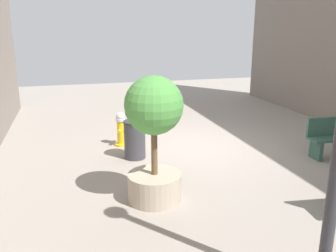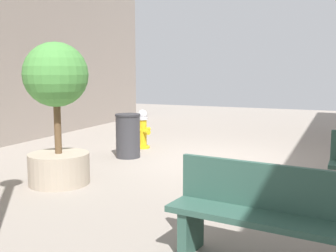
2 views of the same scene
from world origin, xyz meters
name	(u,v)px [view 2 (image 2 of 2)]	position (x,y,z in m)	size (l,w,h in m)	color
ground_plane	(210,161)	(0.00, 0.00, 0.00)	(23.40, 23.40, 0.00)	gray
fire_hydrant	(143,129)	(1.85, -0.70, 0.45)	(0.40, 0.41, 0.90)	gold
bench_far	(264,214)	(-1.78, 4.06, 0.50)	(1.84, 0.66, 0.95)	#33594C
planter_tree	(57,104)	(1.74, 2.52, 1.28)	(1.01, 1.01, 2.25)	tan
trash_bin	(128,136)	(1.68, 0.32, 0.46)	(0.52, 0.52, 0.91)	#38383D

